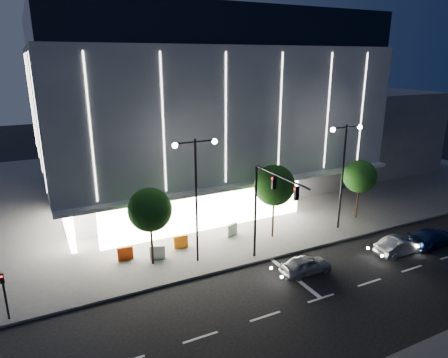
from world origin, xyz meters
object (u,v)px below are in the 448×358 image
barrier_d (232,230)px  barrier_b (158,252)px  car_lead (306,265)px  car_second (400,245)px  tree_mid (274,187)px  tree_right (360,178)px  traffic_mast (267,199)px  street_lamp_east (344,162)px  ped_signal_far (4,292)px  barrier_a (125,253)px  tree_left (150,212)px  barrier_c (181,242)px  street_lamp_west (196,183)px  car_third (432,237)px

barrier_d → barrier_b: bearing=169.3°
car_lead → car_second: size_ratio=0.91×
tree_mid → tree_right: bearing=-0.0°
barrier_d → car_second: bearing=-59.6°
traffic_mast → street_lamp_east: street_lamp_east is taller
ped_signal_far → tree_mid: bearing=7.6°
barrier_a → barrier_b: same height
traffic_mast → tree_right: 12.63m
tree_left → barrier_c: 4.49m
street_lamp_west → car_second: size_ratio=2.23×
street_lamp_west → tree_left: bearing=161.1°
ped_signal_far → tree_mid: tree_mid is taller
tree_mid → barrier_c: tree_mid is taller
traffic_mast → street_lamp_west: street_lamp_west is taller
barrier_c → tree_mid: bearing=-5.2°
tree_mid → car_second: tree_mid is taller
tree_right → ped_signal_far: bearing=-174.9°
street_lamp_east → ped_signal_far: size_ratio=3.00×
tree_mid → barrier_b: size_ratio=5.59×
tree_mid → car_lead: tree_mid is taller
tree_right → car_second: (-1.98, -6.52, -3.22)m
traffic_mast → car_second: (10.04, -2.83, -4.36)m
traffic_mast → barrier_c: 8.00m
traffic_mast → tree_left: (-6.97, 3.68, -0.99)m
barrier_a → barrier_c: bearing=3.5°
car_third → ped_signal_far: bearing=78.0°
ped_signal_far → tree_mid: size_ratio=0.49×
tree_left → ped_signal_far: bearing=-164.4°
street_lamp_west → barrier_a: (-4.60, 2.42, -5.31)m
street_lamp_east → car_second: 7.70m
traffic_mast → barrier_d: size_ratio=6.43×
tree_right → barrier_d: (-11.89, 1.65, -3.23)m
barrier_b → street_lamp_east: bearing=16.9°
car_third → tree_right: bearing=8.5°
car_lead → barrier_a: 12.75m
street_lamp_west → car_lead: (6.00, -4.67, -5.33)m
car_lead → barrier_d: bearing=16.0°
tree_right → tree_left: bearing=180.0°
barrier_b → barrier_d: 6.69m
tree_left → tree_right: (19.00, -0.00, -0.15)m
car_third → barrier_c: 19.59m
car_third → barrier_c: size_ratio=4.06×
traffic_mast → street_lamp_east: bearing=16.5°
street_lamp_east → tree_right: size_ratio=1.63×
street_lamp_west → street_lamp_east: 13.00m
barrier_b → barrier_c: size_ratio=1.00×
barrier_d → barrier_c: bearing=163.1°
tree_mid → barrier_a: 12.27m
barrier_a → barrier_d: 8.74m
street_lamp_west → car_third: street_lamp_west is taller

